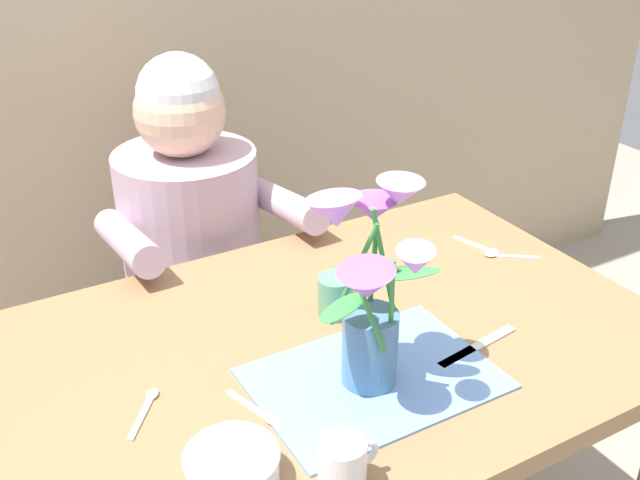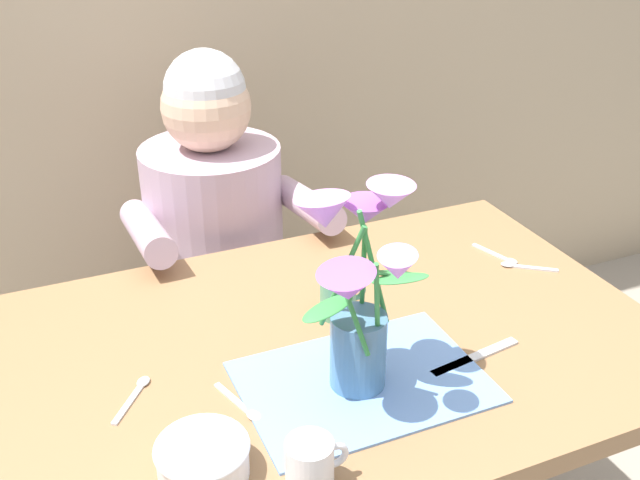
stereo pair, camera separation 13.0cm
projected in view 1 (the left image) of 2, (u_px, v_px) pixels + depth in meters
The scene contains 12 objects.
dining_table at pixel (336, 380), 1.39m from camera, with size 1.20×0.80×0.74m.
seated_person at pixel (196, 278), 1.88m from camera, with size 0.45×0.47×1.14m.
striped_placemat at pixel (374, 378), 1.24m from camera, with size 0.40×0.28×0.01m, color #6B93D1.
flower_vase at pixel (371, 288), 1.15m from camera, with size 0.22×0.23×0.35m.
ceramic_bowl at pixel (232, 466), 1.03m from camera, with size 0.14×0.14×0.06m.
dinner_knife at pixel (477, 346), 1.32m from camera, with size 0.19×0.02×0.01m, color silver.
coffee_cup at pixel (336, 296), 1.40m from camera, with size 0.09×0.07×0.08m.
tea_cup at pixel (343, 464), 1.02m from camera, with size 0.09×0.07×0.08m.
spoon_0 at pixel (483, 248), 1.65m from camera, with size 0.05×0.12×0.01m.
spoon_1 at pixel (261, 413), 1.16m from camera, with size 0.05×0.12×0.01m.
spoon_2 at pixel (502, 256), 1.61m from camera, with size 0.11×0.08×0.01m.
spoon_3 at pixel (147, 405), 1.18m from camera, with size 0.08×0.10×0.01m.
Camera 1 is at (-0.58, -0.95, 1.53)m, focal length 41.54 mm.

